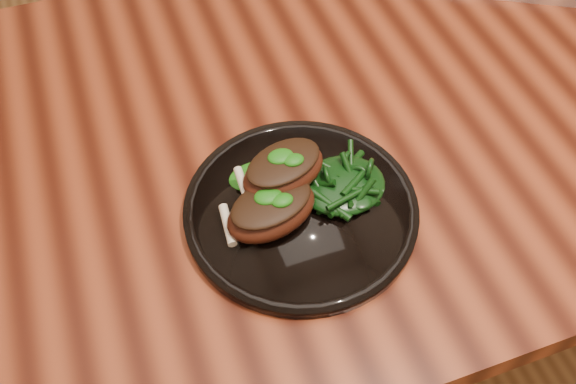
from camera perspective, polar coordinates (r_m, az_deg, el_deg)
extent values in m
plane|color=brown|center=(1.57, 8.42, -11.00)|extent=(4.00, 4.00, 0.00)
cube|color=#340F06|center=(0.99, 13.40, 8.48)|extent=(1.60, 0.80, 0.04)
cylinder|color=black|center=(0.78, 1.15, -1.60)|extent=(0.29, 0.29, 0.02)
torus|color=black|center=(0.78, 1.16, -1.51)|extent=(0.28, 0.28, 0.01)
cylinder|color=black|center=(0.78, 1.16, -1.38)|extent=(0.19, 0.19, 0.00)
ellipsoid|color=#44190D|center=(0.75, -1.48, -1.70)|extent=(0.13, 0.10, 0.04)
ellipsoid|color=black|center=(0.73, -1.51, -0.89)|extent=(0.12, 0.09, 0.01)
cylinder|color=beige|center=(0.75, -5.38, -2.93)|extent=(0.02, 0.06, 0.01)
ellipsoid|color=#0B4B08|center=(0.73, -1.52, -0.58)|extent=(0.03, 0.02, 0.01)
ellipsoid|color=#44190D|center=(0.76, -0.41, 1.87)|extent=(0.12, 0.10, 0.04)
ellipsoid|color=black|center=(0.75, -0.42, 2.68)|extent=(0.11, 0.09, 0.01)
cylinder|color=beige|center=(0.76, -4.00, 0.59)|extent=(0.01, 0.05, 0.01)
ellipsoid|color=#0B4B08|center=(0.74, -0.42, 2.99)|extent=(0.03, 0.02, 0.01)
ellipsoid|color=#0B4B08|center=(0.80, -2.75, 1.47)|extent=(0.07, 0.05, 0.00)
ellipsoid|color=black|center=(0.79, 4.89, 0.63)|extent=(0.11, 0.09, 0.02)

